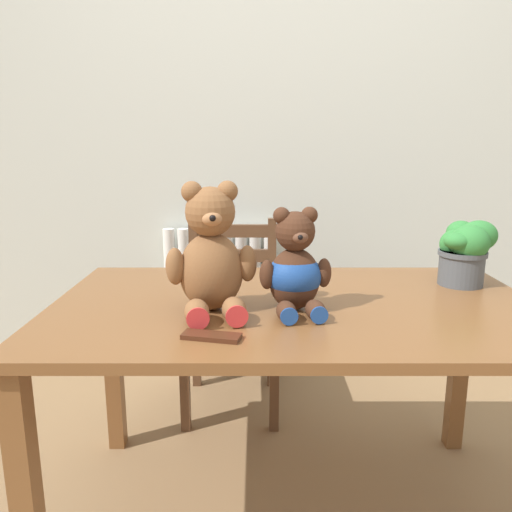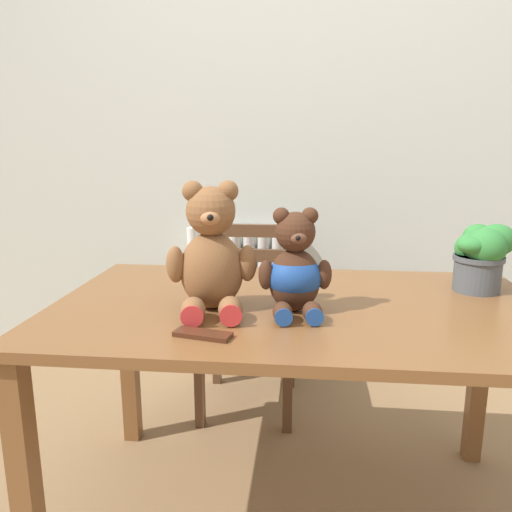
{
  "view_description": "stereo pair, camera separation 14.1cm",
  "coord_description": "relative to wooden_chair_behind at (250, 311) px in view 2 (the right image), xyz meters",
  "views": [
    {
      "loc": [
        -0.12,
        -1.01,
        1.2
      ],
      "look_at": [
        -0.12,
        0.37,
        0.89
      ],
      "focal_mm": 35.0,
      "sensor_mm": 36.0,
      "label": 1
    },
    {
      "loc": [
        0.02,
        -1.0,
        1.2
      ],
      "look_at": [
        -0.12,
        0.37,
        0.89
      ],
      "focal_mm": 35.0,
      "sensor_mm": 36.0,
      "label": 2
    }
  ],
  "objects": [
    {
      "name": "radiator",
      "position": [
        -0.08,
        0.31,
        -0.09
      ],
      "size": [
        0.59,
        0.1,
        0.78
      ],
      "color": "white",
      "rests_on": "ground_plane"
    },
    {
      "name": "teddy_bear_left",
      "position": [
        -0.01,
        -0.83,
        0.45
      ],
      "size": [
        0.26,
        0.28,
        0.37
      ],
      "rotation": [
        0.0,
        0.0,
        3.31
      ],
      "color": "brown",
      "rests_on": "dining_table"
    },
    {
      "name": "chocolate_bar",
      "position": [
        0.0,
        -1.04,
        0.3
      ],
      "size": [
        0.15,
        0.08,
        0.01
      ],
      "primitive_type": "cube",
      "rotation": [
        0.0,
        0.0,
        -0.23
      ],
      "color": "#472314",
      "rests_on": "dining_table"
    },
    {
      "name": "teddy_bear_right",
      "position": [
        0.22,
        -0.82,
        0.41
      ],
      "size": [
        0.21,
        0.22,
        0.3
      ],
      "rotation": [
        0.0,
        0.0,
        3.27
      ],
      "color": "#472819",
      "rests_on": "dining_table"
    },
    {
      "name": "potted_plant",
      "position": [
        0.81,
        -0.56,
        0.41
      ],
      "size": [
        0.19,
        0.19,
        0.22
      ],
      "color": "#4C5156",
      "rests_on": "dining_table"
    },
    {
      "name": "dining_table",
      "position": [
        0.23,
        -0.75,
        0.2
      ],
      "size": [
        1.46,
        0.86,
        0.74
      ],
      "color": "brown",
      "rests_on": "ground_plane"
    },
    {
      "name": "wooden_chair_behind",
      "position": [
        0.0,
        0.0,
        0.0
      ],
      "size": [
        0.42,
        0.45,
        0.86
      ],
      "rotation": [
        0.0,
        0.0,
        3.14
      ],
      "color": "brown",
      "rests_on": "ground_plane"
    },
    {
      "name": "wall_back",
      "position": [
        0.23,
        0.38,
        0.85
      ],
      "size": [
        8.0,
        0.04,
        2.6
      ],
      "primitive_type": "cube",
      "color": "silver",
      "rests_on": "ground_plane"
    }
  ]
}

